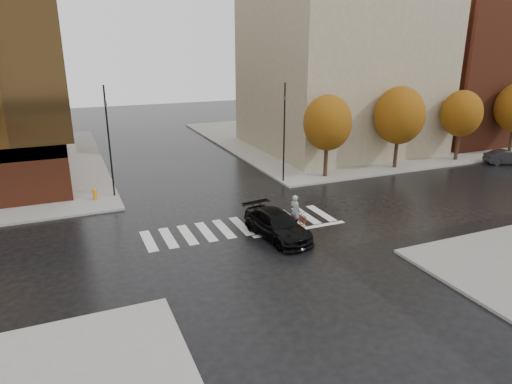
# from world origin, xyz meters

# --- Properties ---
(ground) EXTENTS (120.00, 120.00, 0.00)m
(ground) POSITION_xyz_m (0.00, 0.00, 0.00)
(ground) COLOR black
(ground) RESTS_ON ground
(sidewalk_ne) EXTENTS (30.00, 30.00, 0.15)m
(sidewalk_ne) POSITION_xyz_m (21.00, 21.00, 0.07)
(sidewalk_ne) COLOR gray
(sidewalk_ne) RESTS_ON ground
(crosswalk) EXTENTS (12.00, 3.00, 0.01)m
(crosswalk) POSITION_xyz_m (0.00, 0.50, 0.01)
(crosswalk) COLOR silver
(crosswalk) RESTS_ON ground
(building_ne_tan) EXTENTS (16.00, 16.00, 18.00)m
(building_ne_tan) POSITION_xyz_m (17.00, 17.00, 9.15)
(building_ne_tan) COLOR gray
(building_ne_tan) RESTS_ON sidewalk_ne
(building_ne_brick) EXTENTS (14.00, 14.00, 14.00)m
(building_ne_brick) POSITION_xyz_m (33.00, 16.00, 7.15)
(building_ne_brick) COLOR maroon
(building_ne_brick) RESTS_ON sidewalk_ne
(tree_ne_a) EXTENTS (3.80, 3.80, 6.50)m
(tree_ne_a) POSITION_xyz_m (10.00, 7.40, 4.46)
(tree_ne_a) COLOR black
(tree_ne_a) RESTS_ON sidewalk_ne
(tree_ne_b) EXTENTS (4.20, 4.20, 6.89)m
(tree_ne_b) POSITION_xyz_m (17.00, 7.40, 4.62)
(tree_ne_b) COLOR black
(tree_ne_b) RESTS_ON sidewalk_ne
(tree_ne_c) EXTENTS (3.60, 3.60, 6.31)m
(tree_ne_c) POSITION_xyz_m (24.00, 7.40, 4.37)
(tree_ne_c) COLOR black
(tree_ne_c) RESTS_ON sidewalk_ne
(sedan) EXTENTS (2.70, 5.29, 1.47)m
(sedan) POSITION_xyz_m (1.26, -1.80, 0.74)
(sedan) COLOR black
(sedan) RESTS_ON ground
(cyclist) EXTENTS (1.90, 1.23, 2.04)m
(cyclist) POSITION_xyz_m (2.86, -1.00, 0.69)
(cyclist) COLOR maroon
(cyclist) RESTS_ON ground
(traffic_light_nw) EXTENTS (0.20, 0.16, 7.64)m
(traffic_light_nw) POSITION_xyz_m (-6.30, 9.00, 4.54)
(traffic_light_nw) COLOR black
(traffic_light_nw) RESTS_ON sidewalk_nw
(traffic_light_ne) EXTENTS (0.16, 0.19, 7.51)m
(traffic_light_ne) POSITION_xyz_m (6.30, 7.55, 4.45)
(traffic_light_ne) COLOR black
(traffic_light_ne) RESTS_ON sidewalk_ne
(fire_hydrant) EXTENTS (0.29, 0.29, 0.83)m
(fire_hydrant) POSITION_xyz_m (-7.62, 8.56, 0.60)
(fire_hydrant) COLOR orange
(fire_hydrant) RESTS_ON sidewalk_nw
(manhole) EXTENTS (0.76, 0.76, 0.01)m
(manhole) POSITION_xyz_m (3.02, 1.27, 0.01)
(manhole) COLOR #422917
(manhole) RESTS_ON ground
(parked_car) EXTENTS (4.01, 2.69, 1.25)m
(parked_car) POSITION_xyz_m (27.38, 4.76, 0.63)
(parked_car) COLOR black
(parked_car) RESTS_ON ground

